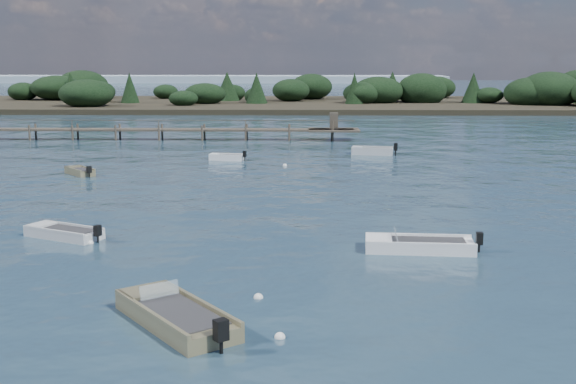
{
  "coord_description": "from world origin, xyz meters",
  "views": [
    {
      "loc": [
        0.8,
        -23.22,
        7.84
      ],
      "look_at": [
        0.11,
        14.0,
        1.0
      ],
      "focal_mm": 45.0,
      "sensor_mm": 36.0,
      "label": 1
    }
  ],
  "objects_px": {
    "dinghy_mid_grey": "(64,235)",
    "dinghy_near_olive": "(176,319)",
    "tender_far_grey_b": "(372,152)",
    "tender_far_white": "(227,158)",
    "dinghy_mid_white_a": "(419,247)",
    "tender_far_grey": "(80,173)",
    "jetty": "(75,130)"
  },
  "relations": [
    {
      "from": "dinghy_mid_white_a",
      "to": "tender_far_white",
      "type": "xyz_separation_m",
      "value": [
        -10.85,
        27.31,
        -0.0
      ]
    },
    {
      "from": "tender_far_white",
      "to": "dinghy_near_olive",
      "type": "bearing_deg",
      "value": -86.56
    },
    {
      "from": "tender_far_grey_b",
      "to": "dinghy_near_olive",
      "type": "distance_m",
      "value": 40.79
    },
    {
      "from": "dinghy_mid_white_a",
      "to": "dinghy_near_olive",
      "type": "relative_size",
      "value": 0.98
    },
    {
      "from": "dinghy_mid_grey",
      "to": "dinghy_mid_white_a",
      "type": "bearing_deg",
      "value": -7.25
    },
    {
      "from": "tender_far_grey_b",
      "to": "dinghy_mid_grey",
      "type": "xyz_separation_m",
      "value": [
        -16.58,
        -28.97,
        -0.05
      ]
    },
    {
      "from": "tender_far_grey",
      "to": "jetty",
      "type": "height_order",
      "value": "jetty"
    },
    {
      "from": "tender_far_grey",
      "to": "jetty",
      "type": "bearing_deg",
      "value": 108.01
    },
    {
      "from": "tender_far_grey",
      "to": "dinghy_mid_grey",
      "type": "bearing_deg",
      "value": -75.19
    },
    {
      "from": "tender_far_grey_b",
      "to": "dinghy_mid_white_a",
      "type": "relative_size",
      "value": 0.8
    },
    {
      "from": "dinghy_mid_grey",
      "to": "dinghy_near_olive",
      "type": "distance_m",
      "value": 12.66
    },
    {
      "from": "dinghy_mid_grey",
      "to": "dinghy_mid_white_a",
      "type": "height_order",
      "value": "dinghy_mid_white_a"
    },
    {
      "from": "dinghy_mid_white_a",
      "to": "dinghy_near_olive",
      "type": "distance_m",
      "value": 12.27
    },
    {
      "from": "tender_far_grey_b",
      "to": "tender_far_white",
      "type": "relative_size",
      "value": 1.29
    },
    {
      "from": "jetty",
      "to": "dinghy_mid_grey",
      "type": "bearing_deg",
      "value": -73.4
    },
    {
      "from": "tender_far_white",
      "to": "tender_far_grey",
      "type": "bearing_deg",
      "value": -141.64
    },
    {
      "from": "tender_far_grey",
      "to": "dinghy_mid_white_a",
      "type": "height_order",
      "value": "dinghy_mid_white_a"
    },
    {
      "from": "tender_far_grey_b",
      "to": "dinghy_mid_white_a",
      "type": "distance_m",
      "value": 30.96
    },
    {
      "from": "dinghy_near_olive",
      "to": "tender_far_grey",
      "type": "bearing_deg",
      "value": 112.1
    },
    {
      "from": "tender_far_grey_b",
      "to": "dinghy_near_olive",
      "type": "bearing_deg",
      "value": -103.8
    },
    {
      "from": "tender_far_grey_b",
      "to": "tender_far_white",
      "type": "height_order",
      "value": "tender_far_grey_b"
    },
    {
      "from": "tender_far_grey_b",
      "to": "dinghy_near_olive",
      "type": "xyz_separation_m",
      "value": [
        -9.73,
        -39.61,
        -0.02
      ]
    },
    {
      "from": "tender_far_grey_b",
      "to": "tender_far_white",
      "type": "bearing_deg",
      "value": -163.02
    },
    {
      "from": "tender_far_grey_b",
      "to": "dinghy_near_olive",
      "type": "height_order",
      "value": "tender_far_grey_b"
    },
    {
      "from": "tender_far_grey",
      "to": "tender_far_white",
      "type": "xyz_separation_m",
      "value": [
        9.42,
        7.46,
        0.0
      ]
    },
    {
      "from": "dinghy_mid_grey",
      "to": "jetty",
      "type": "relative_size",
      "value": 0.06
    },
    {
      "from": "dinghy_mid_grey",
      "to": "tender_far_grey",
      "type": "bearing_deg",
      "value": 104.81
    },
    {
      "from": "tender_far_white",
      "to": "jetty",
      "type": "xyz_separation_m",
      "value": [
        -16.62,
        14.68,
        0.84
      ]
    },
    {
      "from": "dinghy_near_olive",
      "to": "jetty",
      "type": "relative_size",
      "value": 0.08
    },
    {
      "from": "tender_far_grey_b",
      "to": "dinghy_near_olive",
      "type": "relative_size",
      "value": 0.78
    },
    {
      "from": "dinghy_mid_white_a",
      "to": "jetty",
      "type": "relative_size",
      "value": 0.08
    },
    {
      "from": "dinghy_mid_grey",
      "to": "tender_far_white",
      "type": "xyz_separation_m",
      "value": [
        4.69,
        25.34,
        0.01
      ]
    }
  ]
}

